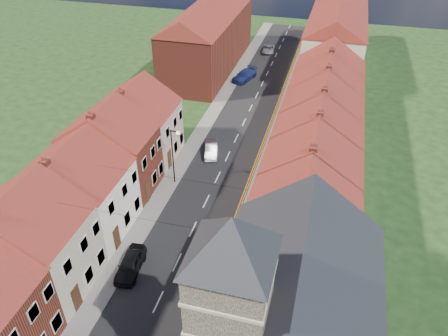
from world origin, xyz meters
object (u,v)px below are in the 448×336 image
(lamppost, at_px, (173,153))
(pedestrian_right, at_px, (248,205))
(church, at_px, (287,308))
(car_near, at_px, (130,264))
(car_far, at_px, (244,75))
(car_distant, at_px, (268,49))
(car_mid, at_px, (211,149))

(lamppost, xyz_separation_m, pedestrian_right, (7.98, -2.49, -2.64))
(church, xyz_separation_m, car_near, (-12.56, 4.97, -5.19))
(church, height_order, lamppost, church)
(church, bearing_deg, car_far, 105.74)
(lamppost, distance_m, car_distant, 39.15)
(lamppost, distance_m, car_near, 12.07)
(car_distant, bearing_deg, pedestrian_right, -87.58)
(car_distant, distance_m, pedestrian_right, 41.85)
(church, bearing_deg, car_mid, 116.29)
(lamppost, relative_size, car_distant, 1.47)
(church, relative_size, car_mid, 4.07)
(car_near, bearing_deg, church, -26.93)
(car_near, distance_m, car_far, 38.35)
(car_mid, bearing_deg, car_distant, 75.33)
(car_near, xyz_separation_m, car_mid, (1.35, 17.74, -0.08))
(lamppost, bearing_deg, car_distant, 86.60)
(car_near, distance_m, car_mid, 17.79)
(church, distance_m, car_near, 14.47)
(church, height_order, car_far, church)
(car_far, height_order, pedestrian_right, pedestrian_right)
(lamppost, height_order, car_mid, lamppost)
(car_near, height_order, car_mid, car_near)
(pedestrian_right, bearing_deg, car_near, 41.48)
(pedestrian_right, bearing_deg, car_mid, -64.64)
(car_mid, xyz_separation_m, car_distant, (0.35, 32.94, -0.05))
(car_mid, relative_size, pedestrian_right, 2.39)
(church, distance_m, car_mid, 25.86)
(car_near, relative_size, pedestrian_right, 2.61)
(car_mid, xyz_separation_m, pedestrian_right, (6.02, -8.51, 0.28))
(lamppost, distance_m, car_far, 26.81)
(lamppost, relative_size, pedestrian_right, 3.85)
(church, bearing_deg, lamppost, 128.30)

